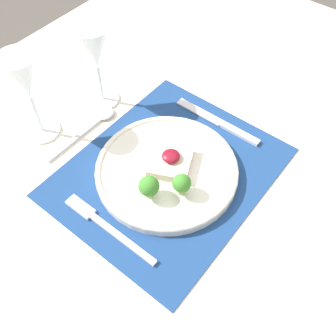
% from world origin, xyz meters
% --- Properties ---
extents(ground_plane, '(8.00, 8.00, 0.00)m').
position_xyz_m(ground_plane, '(0.00, 0.00, 0.00)').
color(ground_plane, '#4C4742').
extents(dining_table, '(1.57, 1.20, 0.74)m').
position_xyz_m(dining_table, '(0.00, 0.00, 0.67)').
color(dining_table, beige).
rests_on(dining_table, ground_plane).
extents(placemat, '(0.44, 0.36, 0.00)m').
position_xyz_m(placemat, '(0.00, 0.00, 0.74)').
color(placemat, navy).
rests_on(placemat, dining_table).
extents(dinner_plate, '(0.29, 0.29, 0.07)m').
position_xyz_m(dinner_plate, '(-0.01, -0.00, 0.75)').
color(dinner_plate, silver).
rests_on(dinner_plate, placemat).
extents(fork, '(0.02, 0.22, 0.01)m').
position_xyz_m(fork, '(-0.17, 0.02, 0.74)').
color(fork, silver).
rests_on(fork, placemat).
extents(knife, '(0.02, 0.22, 0.01)m').
position_xyz_m(knife, '(0.18, -0.01, 0.74)').
color(knife, silver).
rests_on(knife, placemat).
extents(spoon, '(0.20, 0.04, 0.01)m').
position_xyz_m(spoon, '(0.01, 0.21, 0.74)').
color(spoon, silver).
rests_on(spoon, dining_table).
extents(wine_glass_near, '(0.08, 0.08, 0.20)m').
position_xyz_m(wine_glass_near, '(0.07, 0.26, 0.88)').
color(wine_glass_near, white).
rests_on(wine_glass_near, dining_table).
extents(wine_glass_far, '(0.08, 0.08, 0.20)m').
position_xyz_m(wine_glass_far, '(-0.09, 0.29, 0.88)').
color(wine_glass_far, white).
rests_on(wine_glass_far, dining_table).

